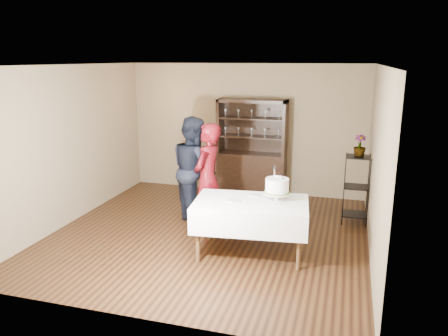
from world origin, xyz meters
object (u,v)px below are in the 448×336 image
Objects in this scene: china_hutch at (252,164)px; woman at (208,179)px; man at (194,169)px; plant_etagere at (356,187)px; potted_plant at (360,146)px; cake at (277,187)px; cake_table at (251,214)px.

woman is (-0.25, -2.16, 0.24)m from china_hutch.
man is (-0.64, -1.71, 0.26)m from china_hutch.
plant_etagere is 2.82m from man.
china_hutch is at bearing 153.88° from potted_plant.
china_hutch reaches higher than cake.
woman is (-0.86, 0.64, 0.29)m from cake_table.
china_hutch is at bearing 109.88° from cake.
potted_plant is (1.47, 1.77, 0.75)m from cake_table.
cake is 1.43× the size of potted_plant.
cake_table is 1.69m from man.
man reaches higher than potted_plant.
potted_plant is (2.73, 0.69, 0.44)m from man.
man is 2.85m from potted_plant.
potted_plant is (2.09, -1.02, 0.70)m from china_hutch.
china_hutch is 5.54× the size of potted_plant.
cake_table is (0.61, -2.79, -0.04)m from china_hutch.
potted_plant is at bearing 50.25° from cake_table.
cake_table is at bearing -157.74° from cake.
woman is 3.52× the size of cake.
man is 5.13× the size of potted_plant.
china_hutch reaches higher than man.
potted_plant reaches higher than cake_table.
cake_table is at bearing 62.59° from woman.
plant_etagere is 0.72m from potted_plant.
plant_etagere is 2.33× the size of cake.
cake is at bearing -125.00° from plant_etagere.
man reaches higher than plant_etagere.
potted_plant is at bearing 55.34° from cake.
china_hutch is at bearing 102.36° from cake_table.
woman reaches higher than cake_table.
man is (-1.26, 1.08, 0.31)m from cake_table.
woman is at bearing -177.24° from man.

